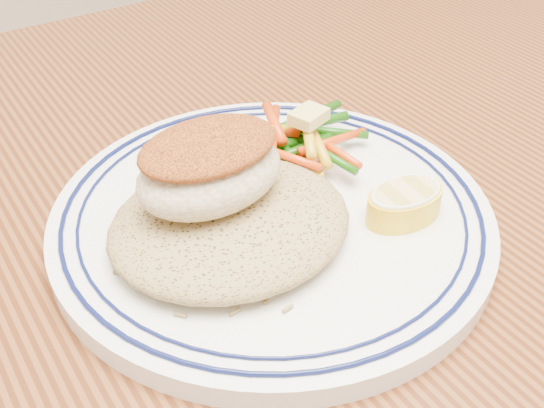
{
  "coord_description": "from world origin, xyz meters",
  "views": [
    {
      "loc": [
        -0.22,
        -0.26,
        1.03
      ],
      "look_at": [
        -0.03,
        0.03,
        0.77
      ],
      "focal_mm": 45.0,
      "sensor_mm": 36.0,
      "label": 1
    }
  ],
  "objects": [
    {
      "name": "dining_table",
      "position": [
        0.0,
        0.0,
        0.65
      ],
      "size": [
        1.5,
        0.9,
        0.75
      ],
      "color": "#46210E",
      "rests_on": "ground"
    },
    {
      "name": "plate",
      "position": [
        -0.03,
        0.03,
        0.76
      ],
      "size": [
        0.28,
        0.28,
        0.02
      ],
      "color": "white",
      "rests_on": "dining_table"
    },
    {
      "name": "rice_pilaf",
      "position": [
        -0.06,
        0.03,
        0.78
      ],
      "size": [
        0.15,
        0.13,
        0.03
      ],
      "primitive_type": "ellipsoid",
      "color": "olive",
      "rests_on": "plate"
    },
    {
      "name": "fish_fillet",
      "position": [
        -0.07,
        0.04,
        0.81
      ],
      "size": [
        0.1,
        0.07,
        0.05
      ],
      "color": "beige",
      "rests_on": "rice_pilaf"
    },
    {
      "name": "vegetable_pile",
      "position": [
        0.02,
        0.08,
        0.78
      ],
      "size": [
        0.11,
        0.11,
        0.03
      ],
      "color": "red",
      "rests_on": "plate"
    },
    {
      "name": "butter_pat",
      "position": [
        0.03,
        0.07,
        0.8
      ],
      "size": [
        0.03,
        0.03,
        0.01
      ],
      "primitive_type": "cube",
      "rotation": [
        0.0,
        0.0,
        0.32
      ],
      "color": "#D6C868",
      "rests_on": "vegetable_pile"
    },
    {
      "name": "lemon_wedge",
      "position": [
        0.04,
        -0.02,
        0.78
      ],
      "size": [
        0.06,
        0.05,
        0.02
      ],
      "color": "yellow",
      "rests_on": "plate"
    }
  ]
}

